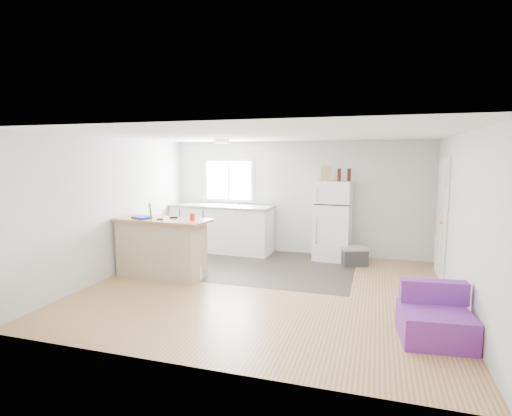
{
  "coord_description": "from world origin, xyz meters",
  "views": [
    {
      "loc": [
        1.64,
        -5.88,
        2.08
      ],
      "look_at": [
        -0.37,
        0.7,
        1.19
      ],
      "focal_mm": 28.0,
      "sensor_mm": 36.0,
      "label": 1
    }
  ],
  "objects_px": {
    "peninsula": "(161,247)",
    "refrigerator": "(333,220)",
    "purple_seat": "(435,320)",
    "blue_tray": "(142,217)",
    "cooler": "(354,256)",
    "cleaner_jug": "(196,273)",
    "kitchen_cabinets": "(221,228)",
    "red_cup": "(192,217)",
    "bottle_right": "(349,175)",
    "mop": "(147,265)",
    "bottle_left": "(339,175)",
    "cardboard_box": "(326,173)"
  },
  "relations": [
    {
      "from": "cardboard_box",
      "to": "bottle_right",
      "type": "height_order",
      "value": "cardboard_box"
    },
    {
      "from": "mop",
      "to": "blue_tray",
      "type": "xyz_separation_m",
      "value": [
        -0.1,
        0.06,
        0.81
      ]
    },
    {
      "from": "red_cup",
      "to": "peninsula",
      "type": "bearing_deg",
      "value": 178.98
    },
    {
      "from": "cardboard_box",
      "to": "refrigerator",
      "type": "bearing_deg",
      "value": 16.71
    },
    {
      "from": "red_cup",
      "to": "cardboard_box",
      "type": "distance_m",
      "value": 2.88
    },
    {
      "from": "mop",
      "to": "red_cup",
      "type": "xyz_separation_m",
      "value": [
        0.82,
        0.13,
        0.85
      ]
    },
    {
      "from": "red_cup",
      "to": "mop",
      "type": "bearing_deg",
      "value": -171.02
    },
    {
      "from": "peninsula",
      "to": "bottle_left",
      "type": "bearing_deg",
      "value": 39.17
    },
    {
      "from": "mop",
      "to": "red_cup",
      "type": "relative_size",
      "value": 10.98
    },
    {
      "from": "mop",
      "to": "bottle_right",
      "type": "height_order",
      "value": "bottle_right"
    },
    {
      "from": "refrigerator",
      "to": "red_cup",
      "type": "height_order",
      "value": "refrigerator"
    },
    {
      "from": "purple_seat",
      "to": "cooler",
      "type": "bearing_deg",
      "value": 103.94
    },
    {
      "from": "cooler",
      "to": "cardboard_box",
      "type": "distance_m",
      "value": 1.7
    },
    {
      "from": "mop",
      "to": "refrigerator",
      "type": "bearing_deg",
      "value": 19.26
    },
    {
      "from": "bottle_right",
      "to": "red_cup",
      "type": "bearing_deg",
      "value": -139.52
    },
    {
      "from": "bottle_right",
      "to": "blue_tray",
      "type": "bearing_deg",
      "value": -147.55
    },
    {
      "from": "red_cup",
      "to": "cardboard_box",
      "type": "xyz_separation_m",
      "value": [
        1.95,
        2.02,
        0.67
      ]
    },
    {
      "from": "mop",
      "to": "bottle_left",
      "type": "distance_m",
      "value": 3.97
    },
    {
      "from": "cooler",
      "to": "bottle_left",
      "type": "height_order",
      "value": "bottle_left"
    },
    {
      "from": "refrigerator",
      "to": "cardboard_box",
      "type": "xyz_separation_m",
      "value": [
        -0.16,
        -0.05,
        0.95
      ]
    },
    {
      "from": "peninsula",
      "to": "refrigerator",
      "type": "height_order",
      "value": "refrigerator"
    },
    {
      "from": "peninsula",
      "to": "mop",
      "type": "relative_size",
      "value": 1.29
    },
    {
      "from": "cleaner_jug",
      "to": "bottle_right",
      "type": "relative_size",
      "value": 1.27
    },
    {
      "from": "peninsula",
      "to": "refrigerator",
      "type": "distance_m",
      "value": 3.41
    },
    {
      "from": "kitchen_cabinets",
      "to": "cooler",
      "type": "height_order",
      "value": "kitchen_cabinets"
    },
    {
      "from": "blue_tray",
      "to": "cleaner_jug",
      "type": "bearing_deg",
      "value": 1.52
    },
    {
      "from": "cooler",
      "to": "purple_seat",
      "type": "relative_size",
      "value": 0.69
    },
    {
      "from": "refrigerator",
      "to": "bottle_right",
      "type": "height_order",
      "value": "bottle_right"
    },
    {
      "from": "bottle_left",
      "to": "blue_tray",
      "type": "bearing_deg",
      "value": -146.87
    },
    {
      "from": "red_cup",
      "to": "bottle_left",
      "type": "bearing_deg",
      "value": 41.85
    },
    {
      "from": "blue_tray",
      "to": "bottle_left",
      "type": "xyz_separation_m",
      "value": [
        3.13,
        2.04,
        0.68
      ]
    },
    {
      "from": "mop",
      "to": "bottle_left",
      "type": "bearing_deg",
      "value": 17.14
    },
    {
      "from": "cleaner_jug",
      "to": "bottle_left",
      "type": "xyz_separation_m",
      "value": [
        2.13,
        2.01,
        1.58
      ]
    },
    {
      "from": "cleaner_jug",
      "to": "cardboard_box",
      "type": "bearing_deg",
      "value": 61.99
    },
    {
      "from": "refrigerator",
      "to": "bottle_left",
      "type": "xyz_separation_m",
      "value": [
        0.1,
        -0.09,
        0.92
      ]
    },
    {
      "from": "cleaner_jug",
      "to": "peninsula",
      "type": "bearing_deg",
      "value": -169.97
    },
    {
      "from": "cooler",
      "to": "red_cup",
      "type": "bearing_deg",
      "value": -167.66
    },
    {
      "from": "kitchen_cabinets",
      "to": "refrigerator",
      "type": "height_order",
      "value": "refrigerator"
    },
    {
      "from": "cleaner_jug",
      "to": "kitchen_cabinets",
      "type": "bearing_deg",
      "value": 114.69
    },
    {
      "from": "bottle_left",
      "to": "cardboard_box",
      "type": "bearing_deg",
      "value": 170.04
    },
    {
      "from": "kitchen_cabinets",
      "to": "cleaner_jug",
      "type": "distance_m",
      "value": 2.17
    },
    {
      "from": "cardboard_box",
      "to": "purple_seat",
      "type": "bearing_deg",
      "value": -62.72
    },
    {
      "from": "purple_seat",
      "to": "blue_tray",
      "type": "bearing_deg",
      "value": 159.96
    },
    {
      "from": "kitchen_cabinets",
      "to": "cleaner_jug",
      "type": "bearing_deg",
      "value": -76.82
    },
    {
      "from": "mop",
      "to": "cardboard_box",
      "type": "distance_m",
      "value": 3.82
    },
    {
      "from": "refrigerator",
      "to": "cleaner_jug",
      "type": "height_order",
      "value": "refrigerator"
    },
    {
      "from": "red_cup",
      "to": "bottle_right",
      "type": "height_order",
      "value": "bottle_right"
    },
    {
      "from": "kitchen_cabinets",
      "to": "refrigerator",
      "type": "distance_m",
      "value": 2.43
    },
    {
      "from": "peninsula",
      "to": "red_cup",
      "type": "bearing_deg",
      "value": 3.21
    },
    {
      "from": "peninsula",
      "to": "bottle_left",
      "type": "distance_m",
      "value": 3.64
    }
  ]
}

